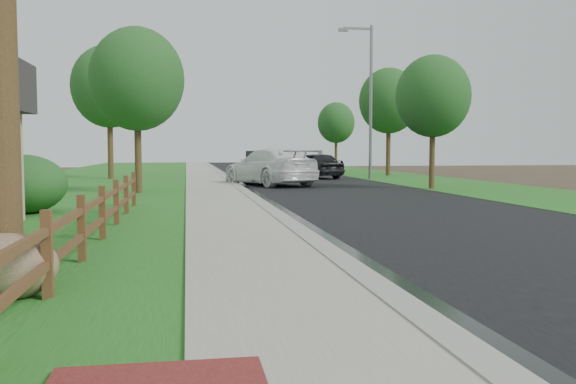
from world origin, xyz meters
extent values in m
plane|color=#372E1E|center=(0.00, 0.00, 0.00)|extent=(120.00, 120.00, 0.00)
cube|color=black|center=(4.60, 35.00, 0.01)|extent=(8.00, 90.00, 0.02)
cube|color=gray|center=(0.40, 35.00, 0.06)|extent=(0.40, 90.00, 0.12)
cube|color=black|center=(0.75, 35.00, 0.02)|extent=(0.50, 90.00, 0.00)
cube|color=gray|center=(-0.90, 35.00, 0.05)|extent=(2.20, 90.00, 0.10)
cube|color=#16501A|center=(-2.80, 35.00, 0.03)|extent=(1.60, 90.00, 0.06)
cube|color=#16501A|center=(-8.00, 35.00, 0.02)|extent=(9.00, 90.00, 0.04)
cube|color=#16501A|center=(11.50, 35.00, 0.02)|extent=(6.00, 90.00, 0.04)
cube|color=#53391B|center=(-3.60, 2.80, 0.55)|extent=(0.12, 0.12, 1.10)
cube|color=#53391B|center=(-3.60, 5.20, 0.55)|extent=(0.12, 0.12, 1.10)
cube|color=#53391B|center=(-3.60, 7.60, 0.55)|extent=(0.12, 0.12, 1.10)
cube|color=#53391B|center=(-3.60, 10.00, 0.55)|extent=(0.12, 0.12, 1.10)
cube|color=#53391B|center=(-3.60, 12.40, 0.55)|extent=(0.12, 0.12, 1.10)
cube|color=#53391B|center=(-3.60, 14.80, 0.55)|extent=(0.12, 0.12, 1.10)
cube|color=#53391B|center=(-3.60, 1.60, 0.45)|extent=(0.08, 2.35, 0.10)
cube|color=#53391B|center=(-3.60, 1.60, 0.85)|extent=(0.08, 2.35, 0.10)
cube|color=#53391B|center=(-3.60, 4.00, 0.45)|extent=(0.08, 2.35, 0.10)
cube|color=#53391B|center=(-3.60, 4.00, 0.85)|extent=(0.08, 2.35, 0.10)
cube|color=#53391B|center=(-3.60, 6.40, 0.45)|extent=(0.08, 2.35, 0.10)
cube|color=#53391B|center=(-3.60, 6.40, 0.85)|extent=(0.08, 2.35, 0.10)
cube|color=#53391B|center=(-3.60, 8.80, 0.45)|extent=(0.08, 2.35, 0.10)
cube|color=#53391B|center=(-3.60, 8.80, 0.85)|extent=(0.08, 2.35, 0.10)
cube|color=#53391B|center=(-3.60, 11.20, 0.45)|extent=(0.08, 2.35, 0.10)
cube|color=#53391B|center=(-3.60, 11.20, 0.85)|extent=(0.08, 2.35, 0.10)
cube|color=#53391B|center=(-3.60, 13.60, 0.45)|extent=(0.08, 2.35, 0.10)
cube|color=#53391B|center=(-3.60, 13.60, 0.85)|extent=(0.08, 2.35, 0.10)
imported|color=white|center=(2.16, 25.59, 0.93)|extent=(4.69, 6.79, 1.82)
imported|color=black|center=(5.98, 32.59, 0.83)|extent=(3.11, 5.08, 1.61)
imported|color=black|center=(3.25, 40.08, 0.86)|extent=(2.32, 5.29, 1.69)
cylinder|color=slate|center=(8.99, 30.78, 4.59)|extent=(0.18, 0.18, 9.17)
cube|color=slate|center=(8.18, 30.79, 8.97)|extent=(1.84, 0.14, 0.12)
cube|color=slate|center=(7.26, 30.80, 8.87)|extent=(0.56, 0.23, 0.18)
ellipsoid|color=brown|center=(-4.11, 2.98, 0.40)|extent=(1.37, 1.13, 0.81)
ellipsoid|color=#19481D|center=(-6.50, 13.24, 0.84)|extent=(3.20, 3.20, 1.68)
cylinder|color=#3B2318|center=(-3.90, 20.80, 2.03)|extent=(0.28, 0.28, 4.06)
ellipsoid|color=#19481D|center=(-3.90, 20.80, 4.64)|extent=(3.80, 3.80, 4.18)
cylinder|color=#3B2318|center=(9.00, 21.44, 1.84)|extent=(0.25, 0.25, 3.67)
ellipsoid|color=#19481D|center=(9.00, 21.44, 4.20)|extent=(3.36, 3.36, 3.69)
cylinder|color=#3B2318|center=(-6.50, 33.62, 2.45)|extent=(0.34, 0.34, 4.90)
ellipsoid|color=#19481D|center=(-6.50, 33.62, 5.60)|extent=(4.52, 4.52, 4.98)
cylinder|color=#3B2318|center=(11.62, 35.18, 2.23)|extent=(0.31, 0.31, 4.46)
ellipsoid|color=#19481D|center=(11.62, 35.18, 5.10)|extent=(4.04, 4.04, 4.44)
cylinder|color=#3B2318|center=(10.67, 46.08, 1.79)|extent=(0.25, 0.25, 3.58)
ellipsoid|color=#19481D|center=(10.67, 46.08, 4.09)|extent=(3.16, 3.16, 3.47)
camera|label=1|loc=(-1.97, -4.67, 1.81)|focal=38.00mm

